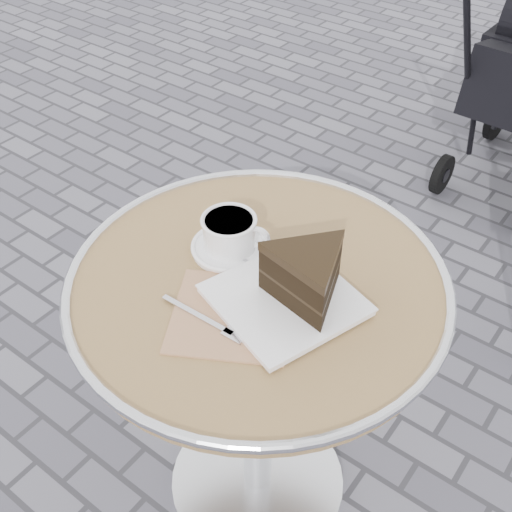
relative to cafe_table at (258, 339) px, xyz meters
The scene contains 4 objects.
ground 0.57m from the cafe_table, ahead, with size 80.00×80.00×0.00m, color slate.
cafe_table is the anchor object (origin of this frame).
cappuccino_set 0.22m from the cafe_table, 158.84° to the left, with size 0.17×0.15×0.08m.
cake_plate_set 0.24m from the cafe_table, ahead, with size 0.36×0.37×0.12m.
Camera 1 is at (0.52, -0.69, 1.55)m, focal length 45.00 mm.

